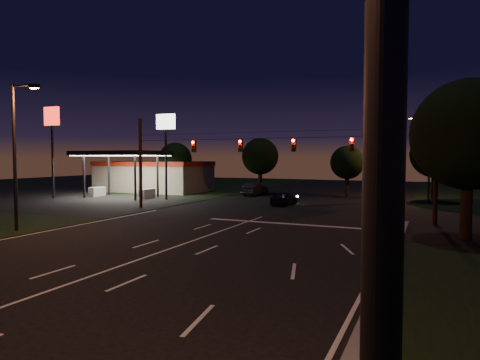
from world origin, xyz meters
The scene contains 22 objects.
ground centered at (0.00, 0.00, 0.00)m, with size 140.00×140.00×0.00m, color black.
cross_street_left centered at (-20.00, 16.00, 0.00)m, with size 20.00×16.00×0.02m, color black.
edge_line_right centered at (9.70, -6.00, 0.01)m, with size 0.14×40.00×0.01m, color silver.
center_line centered at (0.00, -6.00, 0.01)m, with size 0.14×40.00×0.01m, color silver.
stop_bar centered at (3.00, 11.50, 0.01)m, with size 12.00×0.50×0.01m, color silver.
utility_pole_right centered at (12.00, 15.00, 0.00)m, with size 0.30×0.30×9.00m, color black.
utility_pole_left centered at (-12.00, 15.00, 0.00)m, with size 0.28×0.28×8.00m, color black.
signal_span centered at (0.00, 14.96, 5.50)m, with size 24.00×0.40×1.56m.
gas_station centered at (-21.86, 30.39, 2.38)m, with size 14.20×16.10×5.25m.
pole_sign_left_near centered at (-14.00, 22.00, 6.98)m, with size 2.20×0.30×9.10m.
pole_sign_left_far centered at (-26.00, 18.00, 7.61)m, with size 2.00×0.30×10.00m.
pole_sign_right centered at (8.00, 30.00, 6.24)m, with size 1.80×0.30×8.40m.
street_light_right_near centered at (11.24, -14.00, 5.24)m, with size 2.20×0.35×9.00m.
street_light_left centered at (-11.24, 2.00, 5.24)m, with size 2.20×0.35×9.00m.
street_light_right_far centered at (11.24, 32.00, 5.24)m, with size 2.20×0.35×9.00m.
tree_right_near centered at (13.53, 10.17, 5.68)m, with size 6.00×6.00×8.76m.
tree_far_a centered at (-17.98, 30.12, 4.26)m, with size 4.20×4.20×6.42m.
tree_far_b centered at (-7.98, 34.13, 4.61)m, with size 4.60×4.60×6.98m.
tree_far_c centered at (3.02, 33.10, 3.90)m, with size 3.80×3.80×5.86m.
tree_far_d centered at (12.02, 31.13, 4.83)m, with size 4.80×4.80×7.30m.
car_oncoming_a centered at (-1.00, 22.40, 0.65)m, with size 1.55×3.84×1.31m, color black.
car_oncoming_b centered at (-7.42, 30.93, 0.75)m, with size 1.59×4.57×1.51m, color black.
Camera 1 is at (11.71, -16.17, 4.50)m, focal length 32.00 mm.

